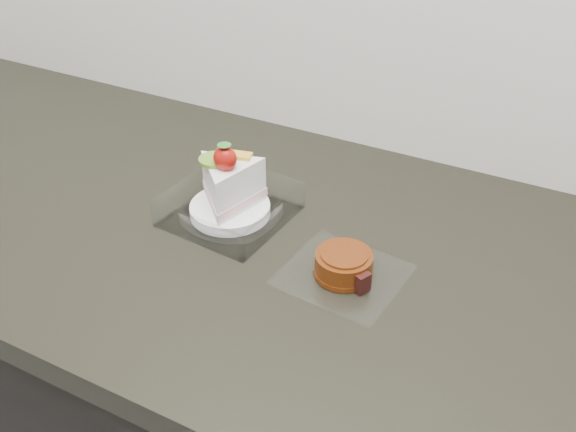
{
  "coord_description": "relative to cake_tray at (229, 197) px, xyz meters",
  "views": [
    {
      "loc": [
        0.24,
        1.06,
        1.44
      ],
      "look_at": [
        -0.09,
        1.69,
        0.94
      ],
      "focal_mm": 40.0,
      "sensor_mm": 36.0,
      "label": 1
    }
  ],
  "objects": [
    {
      "name": "cake_tray",
      "position": [
        0.0,
        0.0,
        0.0
      ],
      "size": [
        0.17,
        0.17,
        0.13
      ],
      "rotation": [
        0.0,
        0.0,
        -0.08
      ],
      "color": "white",
      "rests_on": "counter"
    },
    {
      "name": "mooncake_wrap",
      "position": [
        0.2,
        -0.05,
        -0.02
      ],
      "size": [
        0.16,
        0.15,
        0.04
      ],
      "rotation": [
        0.0,
        0.0,
        0.08
      ],
      "color": "white",
      "rests_on": "counter"
    }
  ]
}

